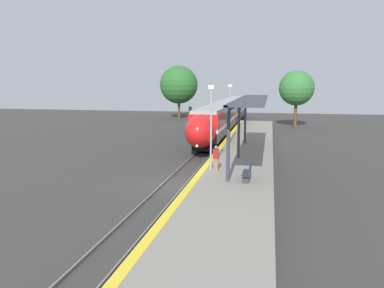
{
  "coord_description": "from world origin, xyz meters",
  "views": [
    {
      "loc": [
        5.81,
        -22.3,
        6.44
      ],
      "look_at": [
        0.55,
        2.78,
        2.24
      ],
      "focal_mm": 35.0,
      "sensor_mm": 36.0,
      "label": 1
    }
  ],
  "objects_px": {
    "lamppost_mid": "(230,110)",
    "person_waiting": "(216,158)",
    "platform_bench": "(248,172)",
    "railway_signal": "(190,121)",
    "train": "(226,114)",
    "lamppost_near": "(211,122)"
  },
  "relations": [
    {
      "from": "platform_bench",
      "to": "lamppost_near",
      "type": "relative_size",
      "value": 0.33
    },
    {
      "from": "lamppost_mid",
      "to": "person_waiting",
      "type": "bearing_deg",
      "value": -88.15
    },
    {
      "from": "train",
      "to": "platform_bench",
      "type": "bearing_deg",
      "value": -81.04
    },
    {
      "from": "railway_signal",
      "to": "lamppost_near",
      "type": "distance_m",
      "value": 16.32
    },
    {
      "from": "railway_signal",
      "to": "lamppost_mid",
      "type": "distance_m",
      "value": 6.89
    },
    {
      "from": "lamppost_near",
      "to": "lamppost_mid",
      "type": "xyz_separation_m",
      "value": [
        0.0,
        10.75,
        0.0
      ]
    },
    {
      "from": "train",
      "to": "platform_bench",
      "type": "xyz_separation_m",
      "value": [
        4.71,
        -29.83,
        -0.76
      ]
    },
    {
      "from": "person_waiting",
      "to": "railway_signal",
      "type": "distance_m",
      "value": 16.6
    },
    {
      "from": "person_waiting",
      "to": "railway_signal",
      "type": "xyz_separation_m",
      "value": [
        -5.03,
        15.81,
        0.6
      ]
    },
    {
      "from": "train",
      "to": "railway_signal",
      "type": "relative_size",
      "value": 10.58
    },
    {
      "from": "train",
      "to": "railway_signal",
      "type": "height_order",
      "value": "railway_signal"
    },
    {
      "from": "platform_bench",
      "to": "railway_signal",
      "type": "bearing_deg",
      "value": 111.85
    },
    {
      "from": "train",
      "to": "lamppost_mid",
      "type": "height_order",
      "value": "lamppost_mid"
    },
    {
      "from": "platform_bench",
      "to": "lamppost_near",
      "type": "distance_m",
      "value": 4.16
    },
    {
      "from": "person_waiting",
      "to": "platform_bench",
      "type": "bearing_deg",
      "value": -42.91
    },
    {
      "from": "railway_signal",
      "to": "lamppost_near",
      "type": "xyz_separation_m",
      "value": [
        4.67,
        -15.55,
        1.6
      ]
    },
    {
      "from": "train",
      "to": "lamppost_near",
      "type": "height_order",
      "value": "lamppost_near"
    },
    {
      "from": "lamppost_near",
      "to": "lamppost_mid",
      "type": "distance_m",
      "value": 10.75
    },
    {
      "from": "train",
      "to": "platform_bench",
      "type": "relative_size",
      "value": 24.07
    },
    {
      "from": "person_waiting",
      "to": "lamppost_mid",
      "type": "distance_m",
      "value": 11.24
    },
    {
      "from": "train",
      "to": "lamppost_near",
      "type": "bearing_deg",
      "value": -85.33
    },
    {
      "from": "platform_bench",
      "to": "lamppost_near",
      "type": "xyz_separation_m",
      "value": [
        -2.45,
        2.2,
        2.54
      ]
    }
  ]
}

